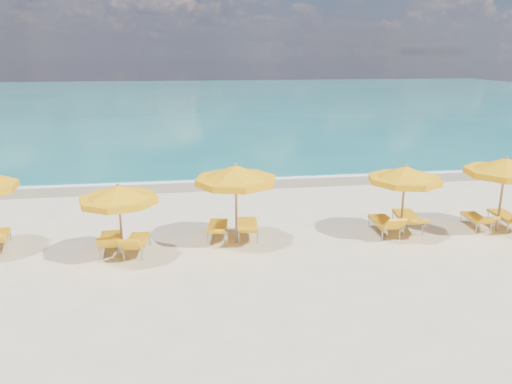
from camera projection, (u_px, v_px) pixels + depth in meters
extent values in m
plane|color=beige|center=(263.00, 243.00, 15.18)|extent=(120.00, 120.00, 0.00)
cube|color=#126A6A|center=(199.00, 100.00, 60.87)|extent=(120.00, 80.00, 0.30)
cube|color=tan|center=(236.00, 182.00, 22.22)|extent=(120.00, 2.60, 0.01)
cube|color=white|center=(234.00, 178.00, 22.99)|extent=(120.00, 1.20, 0.03)
cube|color=white|center=(122.00, 147.00, 30.50)|extent=(14.00, 0.36, 0.05)
cube|color=white|center=(314.00, 126.00, 39.17)|extent=(18.00, 0.30, 0.05)
cylinder|color=#9F744F|center=(121.00, 223.00, 13.75)|extent=(0.07, 0.07, 2.10)
cone|color=#FFAD0D|center=(118.00, 193.00, 13.51)|extent=(2.44, 2.44, 0.42)
cylinder|color=#FFAD0D|center=(119.00, 200.00, 13.57)|extent=(2.46, 2.46, 0.17)
sphere|color=#9F744F|center=(118.00, 185.00, 13.45)|extent=(0.09, 0.09, 0.09)
cylinder|color=#9F744F|center=(236.00, 205.00, 14.89)|extent=(0.07, 0.07, 2.38)
cone|color=#FFAD0D|center=(236.00, 173.00, 14.62)|extent=(2.70, 2.70, 0.48)
cylinder|color=#FFAD0D|center=(236.00, 181.00, 14.68)|extent=(2.73, 2.73, 0.19)
sphere|color=#9F744F|center=(236.00, 165.00, 14.56)|extent=(0.11, 0.11, 0.11)
cylinder|color=#9F744F|center=(403.00, 202.00, 15.53)|extent=(0.07, 0.07, 2.21)
cone|color=#FFAD0D|center=(405.00, 173.00, 15.28)|extent=(2.53, 2.53, 0.44)
cylinder|color=#FFAD0D|center=(405.00, 180.00, 15.34)|extent=(2.55, 2.55, 0.18)
sphere|color=#9F744F|center=(406.00, 166.00, 15.22)|extent=(0.10, 0.10, 0.10)
cylinder|color=#9F744F|center=(501.00, 196.00, 15.88)|extent=(0.07, 0.07, 2.38)
cone|color=#FFAD0D|center=(505.00, 165.00, 15.61)|extent=(2.95, 2.95, 0.48)
cylinder|color=#FFAD0D|center=(504.00, 172.00, 15.67)|extent=(2.97, 2.97, 0.19)
sphere|color=#9F744F|center=(507.00, 158.00, 15.54)|extent=(0.11, 0.11, 0.11)
cube|color=#FFB30F|center=(110.00, 239.00, 14.53)|extent=(0.66, 1.31, 0.08)
cube|color=#FFB30F|center=(108.00, 243.00, 13.67)|extent=(0.60, 0.54, 0.46)
cube|color=#FFB30F|center=(137.00, 240.00, 14.41)|extent=(0.72, 1.30, 0.08)
cube|color=#FFB30F|center=(130.00, 245.00, 13.56)|extent=(0.61, 0.54, 0.46)
cube|color=#FFB30F|center=(218.00, 226.00, 15.61)|extent=(0.74, 1.33, 0.08)
cube|color=#FFB30F|center=(215.00, 232.00, 14.72)|extent=(0.64, 0.64, 0.33)
cube|color=#FFB30F|center=(248.00, 225.00, 15.66)|extent=(0.74, 1.39, 0.08)
cube|color=#FFB30F|center=(248.00, 230.00, 14.72)|extent=(0.66, 0.65, 0.37)
cube|color=#FFB30F|center=(384.00, 221.00, 15.94)|extent=(0.63, 1.35, 0.08)
cube|color=#FFB30F|center=(395.00, 224.00, 15.02)|extent=(0.61, 0.53, 0.49)
cube|color=#FFB30F|center=(407.00, 216.00, 16.36)|extent=(0.86, 1.52, 0.09)
cube|color=#FFB30F|center=(417.00, 222.00, 15.34)|extent=(0.73, 0.74, 0.38)
cube|color=#FFB30F|center=(475.00, 217.00, 16.49)|extent=(0.61, 1.19, 0.07)
cube|color=#FFB30F|center=(488.00, 220.00, 15.69)|extent=(0.55, 0.51, 0.38)
cube|color=#FFB30F|center=(505.00, 215.00, 16.58)|extent=(0.65, 1.32, 0.08)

